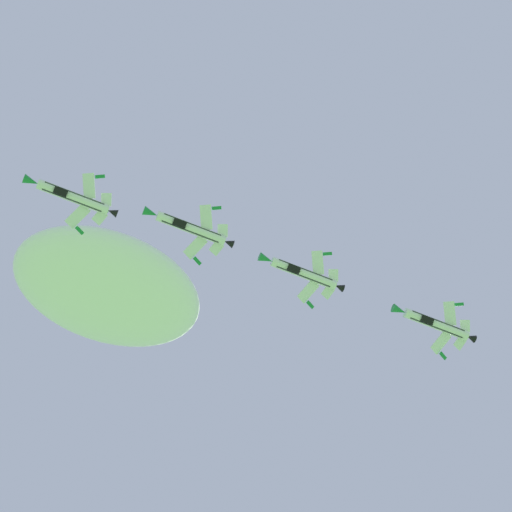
{
  "coord_description": "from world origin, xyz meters",
  "views": [
    {
      "loc": [
        -3.33,
        -2.28,
        1.95
      ],
      "look_at": [
        23.74,
        65.34,
        152.11
      ],
      "focal_mm": 69.5,
      "sensor_mm": 36.0,
      "label": 1
    }
  ],
  "objects_px": {
    "fighter_jet_left_outer": "(435,324)",
    "fighter_jet_lead": "(72,197)",
    "fighter_jet_left_wing": "(189,228)",
    "fighter_jet_right_wing": "(302,273)"
  },
  "relations": [
    {
      "from": "fighter_jet_lead",
      "to": "fighter_jet_left_wing",
      "type": "height_order",
      "value": "fighter_jet_left_wing"
    },
    {
      "from": "fighter_jet_right_wing",
      "to": "fighter_jet_left_outer",
      "type": "xyz_separation_m",
      "value": [
        24.09,
        -1.28,
        -4.13
      ]
    },
    {
      "from": "fighter_jet_right_wing",
      "to": "fighter_jet_left_outer",
      "type": "relative_size",
      "value": 1.0
    },
    {
      "from": "fighter_jet_lead",
      "to": "fighter_jet_left_wing",
      "type": "xyz_separation_m",
      "value": [
        19.76,
        -1.43,
        1.02
      ]
    },
    {
      "from": "fighter_jet_left_outer",
      "to": "fighter_jet_left_wing",
      "type": "bearing_deg",
      "value": 89.9
    },
    {
      "from": "fighter_jet_left_wing",
      "to": "fighter_jet_lead",
      "type": "bearing_deg",
      "value": 84.71
    },
    {
      "from": "fighter_jet_left_outer",
      "to": "fighter_jet_lead",
      "type": "bearing_deg",
      "value": 88.33
    },
    {
      "from": "fighter_jet_right_wing",
      "to": "fighter_jet_left_outer",
      "type": "distance_m",
      "value": 24.48
    },
    {
      "from": "fighter_jet_left_wing",
      "to": "fighter_jet_right_wing",
      "type": "height_order",
      "value": "fighter_jet_right_wing"
    },
    {
      "from": "fighter_jet_left_wing",
      "to": "fighter_jet_left_outer",
      "type": "height_order",
      "value": "fighter_jet_left_wing"
    }
  ]
}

